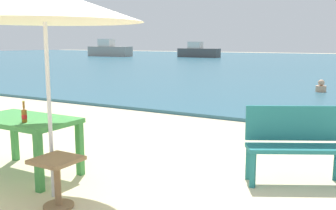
{
  "coord_description": "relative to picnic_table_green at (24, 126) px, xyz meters",
  "views": [
    {
      "loc": [
        2.82,
        -2.96,
        1.73
      ],
      "look_at": [
        -0.63,
        3.0,
        0.6
      ],
      "focal_mm": 41.14,
      "sensor_mm": 36.0,
      "label": 1
    }
  ],
  "objects": [
    {
      "name": "beer_bottle_amber",
      "position": [
        0.24,
        -0.18,
        0.2
      ],
      "size": [
        0.07,
        0.07,
        0.26
      ],
      "color": "brown",
      "rests_on": "picnic_table_green"
    },
    {
      "name": "boat_sailboat",
      "position": [
        -24.32,
        32.21,
        0.14
      ],
      "size": [
        5.42,
        1.48,
        1.97
      ],
      "color": "gray",
      "rests_on": "sea_water"
    },
    {
      "name": "swimmer_person",
      "position": [
        2.11,
        10.33,
        -0.41
      ],
      "size": [
        0.34,
        0.34,
        0.41
      ],
      "color": "tan",
      "rests_on": "sea_water"
    },
    {
      "name": "boat_fishing_trawler",
      "position": [
        -14.05,
        34.55,
        0.03
      ],
      "size": [
        4.59,
        1.25,
        1.67
      ],
      "color": "#4C4C4C",
      "rests_on": "sea_water"
    },
    {
      "name": "ground_plane",
      "position": [
        1.25,
        -0.33,
        -0.65
      ],
      "size": [
        120.0,
        120.0,
        0.0
      ],
      "primitive_type": "plane",
      "color": "beige"
    },
    {
      "name": "patio_umbrella",
      "position": [
        0.88,
        -0.36,
        1.47
      ],
      "size": [
        2.1,
        2.1,
        2.3
      ],
      "color": "silver",
      "rests_on": "ground_plane"
    },
    {
      "name": "bench_teal_center",
      "position": [
        3.13,
        1.48,
        -0.11
      ],
      "size": [
        1.23,
        0.89,
        0.95
      ],
      "color": "#237275",
      "rests_on": "ground_plane"
    },
    {
      "name": "side_table_wood",
      "position": [
        1.14,
        -0.54,
        -0.3
      ],
      "size": [
        0.44,
        0.44,
        0.54
      ],
      "color": "olive",
      "rests_on": "ground_plane"
    },
    {
      "name": "picnic_table_green",
      "position": [
        0.0,
        0.0,
        0.0
      ],
      "size": [
        1.4,
        0.8,
        0.76
      ],
      "color": "#3D8C42",
      "rests_on": "ground_plane"
    }
  ]
}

